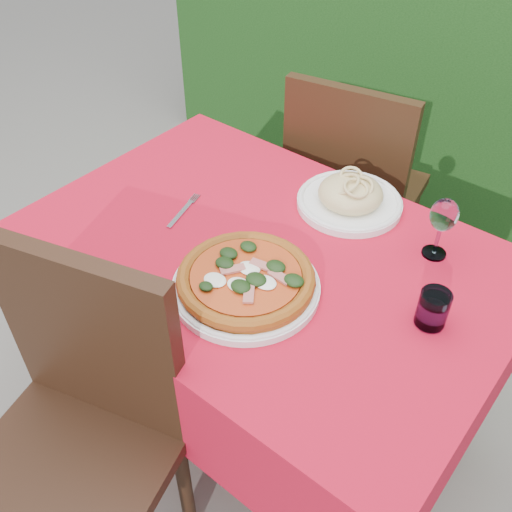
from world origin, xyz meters
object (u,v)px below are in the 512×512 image
Objects in this scene: water_glass at (432,310)px; wine_glass at (444,217)px; chair_far at (351,184)px; pasta_plate at (350,197)px; chair_near at (78,425)px; pizza_plate at (246,281)px; fork at (181,214)px.

wine_glass is (-0.10, 0.22, 0.08)m from water_glass.
pasta_plate is (0.19, -0.36, 0.23)m from chair_far.
chair_far reaches higher than wine_glass.
pasta_plate is at bearing 172.00° from wine_glass.
wine_glass reaches higher than pasta_plate.
pizza_plate is at bearing 56.16° from chair_near.
chair_near is at bearing -130.39° from water_glass.
chair_near reaches higher than fork.
fork is at bearing -154.73° from wine_glass.
pasta_plate is at bearing 145.17° from water_glass.
water_glass is at bearing 25.16° from pizza_plate.
fork is at bearing -135.71° from pasta_plate.
fork is (-0.62, -0.29, -0.12)m from wine_glass.
pizza_plate is at bearing -125.49° from wine_glass.
pizza_plate is 2.17× the size of fork.
pasta_plate is 1.74× the size of wine_glass.
chair_far is at bearing 132.41° from water_glass.
pizza_plate is (0.14, 0.43, 0.21)m from chair_near.
chair_far is 0.47m from pasta_plate.
water_glass is (0.57, -0.62, 0.24)m from chair_far.
chair_far is 0.85m from pizza_plate.
pasta_plate is 1.65× the size of fork.
pizza_plate is 1.32× the size of pasta_plate.
fork is at bearing 161.32° from pizza_plate.
chair_far reaches higher than pasta_plate.
chair_far is 5.65× the size of wine_glass.
chair_near is 0.61m from fork.
water_glass is at bearing 122.05° from chair_far.
chair_near reaches higher than pizza_plate.
pizza_plate is 2.30× the size of wine_glass.
pasta_plate reaches higher than pizza_plate.
water_glass is (0.52, 0.61, 0.22)m from chair_near.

